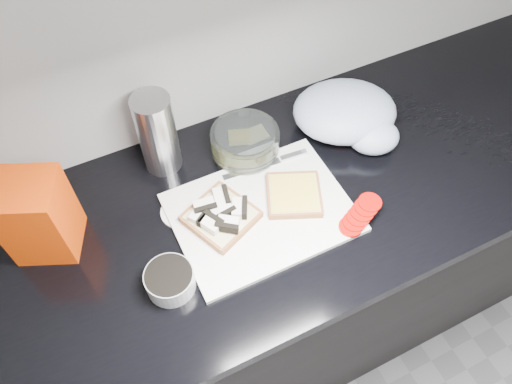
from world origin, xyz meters
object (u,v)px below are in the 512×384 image
Objects in this scene: glass_bowl at (245,143)px; steel_canister at (157,134)px; cutting_board at (262,213)px; bread_bag at (38,216)px.

glass_bowl is 0.79× the size of steel_canister.
glass_bowl is at bearing 76.05° from cutting_board.
cutting_board is 0.30m from steel_canister.
steel_canister is at bearing 163.97° from glass_bowl.
bread_bag is (-0.49, -0.05, 0.07)m from glass_bowl.
cutting_board is 1.87× the size of steel_canister.
steel_canister is at bearing 121.79° from cutting_board.
glass_bowl is 0.50m from bread_bag.
cutting_board is at bearing -103.95° from glass_bowl.
bread_bag is at bearing -160.87° from steel_canister.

